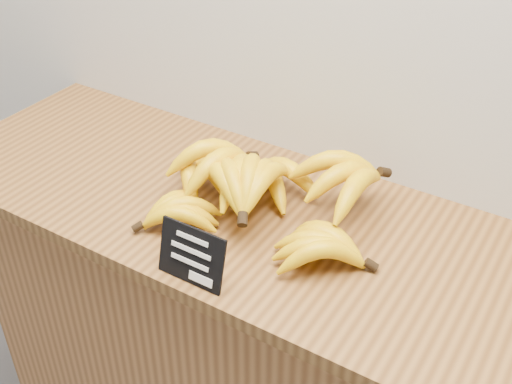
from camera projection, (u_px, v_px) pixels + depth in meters
name	position (u px, v px, depth m)	size (l,w,h in m)	color
counter	(267.00, 371.00, 1.58)	(1.34, 0.50, 0.90)	#935E2F
counter_top	(269.00, 222.00, 1.32)	(1.58, 0.54, 0.03)	brown
chalkboard_sign	(191.00, 256.00, 1.13)	(0.13, 0.01, 0.11)	black
banana_pile	(261.00, 190.00, 1.28)	(0.52, 0.38, 0.13)	yellow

